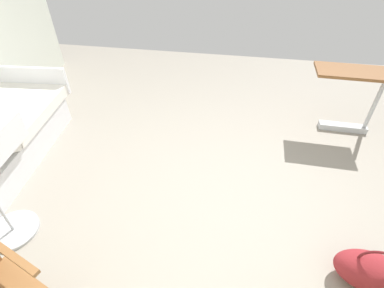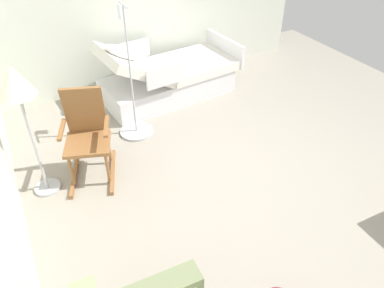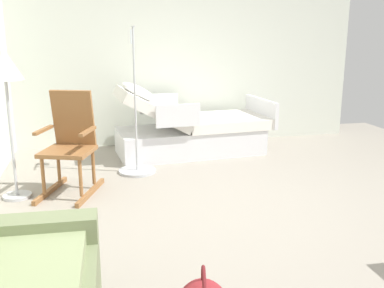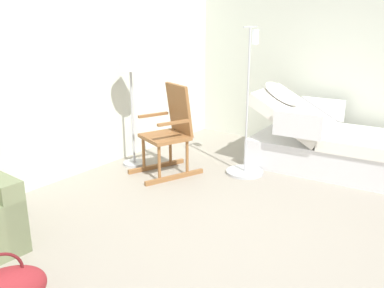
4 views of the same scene
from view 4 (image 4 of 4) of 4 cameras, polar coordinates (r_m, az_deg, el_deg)
The scene contains 7 objects.
ground_plane at distance 3.52m, azimuth 8.22°, elevation -13.87°, with size 7.04×7.04×0.00m, color gray.
back_wall at distance 4.78m, azimuth -18.98°, elevation 10.76°, with size 5.83×0.10×2.70m, color silver.
side_wall at distance 5.74m, azimuth 23.13°, elevation 11.24°, with size 0.10×5.14×2.70m, color silver.
hospital_bed at distance 5.28m, azimuth 18.76°, elevation -0.30°, with size 1.14×2.14×1.05m.
rocking_chair at distance 4.90m, azimuth -2.96°, elevation 1.70°, with size 0.88×0.70×1.05m.
floor_lamp at distance 5.08m, azimuth -8.35°, elevation 10.44°, with size 0.34×0.34×1.48m.
iv_pole at distance 4.98m, azimuth 7.29°, elevation -1.22°, with size 0.44×0.44×1.69m.
Camera 4 is at (-2.68, -1.40, 1.80)m, focal length 39.37 mm.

